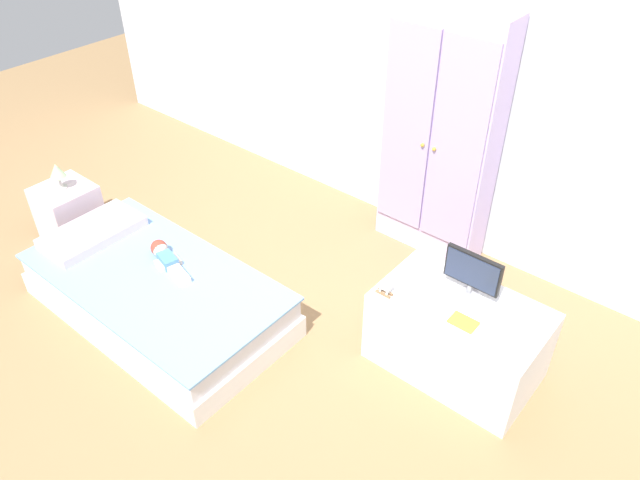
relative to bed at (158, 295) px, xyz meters
The scene contains 12 objects.
ground_plane 0.71m from the bed, 15.15° to the left, with size 10.00×10.00×0.02m, color #99754C.
back_wall 2.24m from the bed, 69.02° to the left, with size 6.40×0.05×2.70m, color silver.
bed is the anchor object (origin of this frame).
pillow 0.61m from the bed, behind, with size 0.32×0.58×0.06m, color silver.
doll 0.23m from the bed, 113.35° to the left, with size 0.39×0.17×0.10m.
nightstand 1.06m from the bed, behind, with size 0.34×0.34×0.40m, color silver.
table_lamp 1.12m from the bed, behind, with size 0.10×0.10×0.18m.
wardrobe 1.91m from the bed, 62.05° to the left, with size 0.70×0.27×1.58m.
tv_stand 1.70m from the bed, 25.81° to the left, with size 0.84×0.51×0.44m, color white.
tv_monitor 1.78m from the bed, 28.72° to the left, with size 0.30×0.10×0.25m.
rocking_horse_toy 1.36m from the bed, 25.11° to the left, with size 0.09×0.04×0.11m.
book_yellow 1.74m from the bed, 21.43° to the left, with size 0.13×0.09×0.01m, color gold.
Camera 1 is at (1.73, -1.61, 2.52)m, focal length 34.37 mm.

